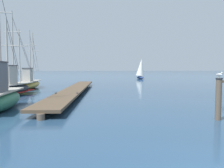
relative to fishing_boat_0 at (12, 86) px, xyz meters
The scene contains 6 objects.
floating_dock 5.43m from the fishing_boat_0, 15.04° to the left, with size 2.99×22.00×0.53m.
fishing_boat_0 is the anchor object (origin of this frame).
fishing_boat_1 6.69m from the fishing_boat_0, 93.36° to the left, with size 1.93×8.01×6.78m.
mooring_piling 16.13m from the fishing_boat_0, 38.60° to the right, with size 0.30×0.30×1.90m.
perched_seagull 16.17m from the fishing_boat_0, 38.59° to the right, with size 0.24×0.36×0.26m.
distant_sailboat 33.09m from the fishing_boat_0, 58.64° to the left, with size 2.26×3.50×4.91m.
Camera 1 is at (-2.97, -3.39, 2.33)m, focal length 35.36 mm.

